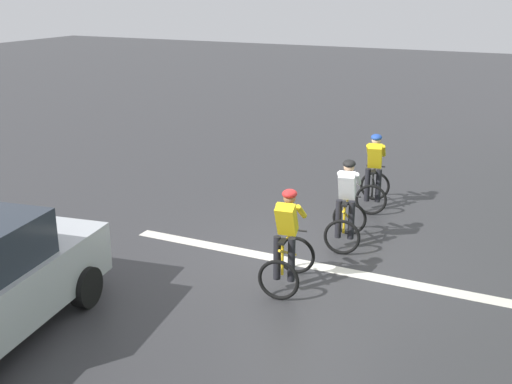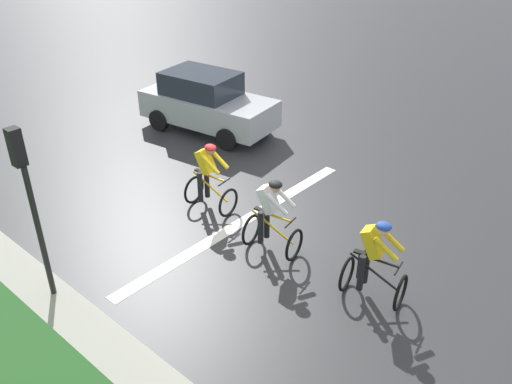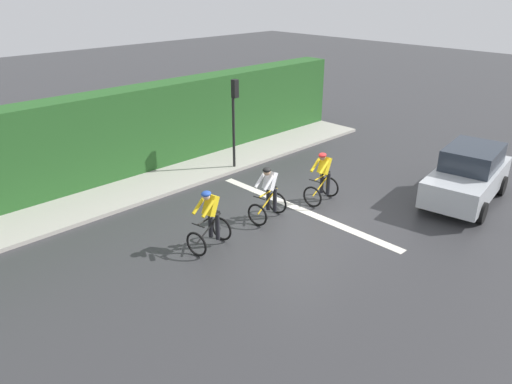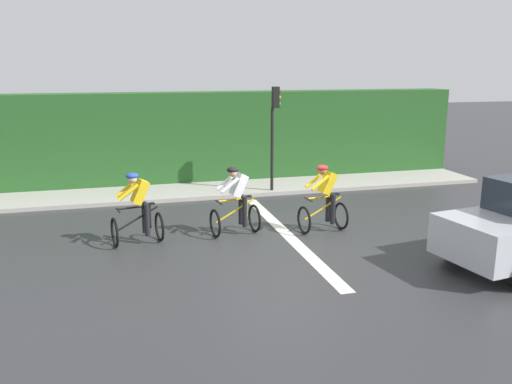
{
  "view_description": "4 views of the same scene",
  "coord_description": "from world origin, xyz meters",
  "px_view_note": "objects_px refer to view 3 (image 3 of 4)",
  "views": [
    {
      "loc": [
        3.63,
        -9.79,
        4.74
      ],
      "look_at": [
        -0.9,
        -0.28,
        1.28
      ],
      "focal_mm": 44.33,
      "sensor_mm": 36.0,
      "label": 1
    },
    {
      "loc": [
        7.38,
        6.92,
        6.68
      ],
      "look_at": [
        -0.28,
        0.08,
        0.74
      ],
      "focal_mm": 38.16,
      "sensor_mm": 36.0,
      "label": 2
    },
    {
      "loc": [
        -8.67,
        10.32,
        6.58
      ],
      "look_at": [
        0.69,
        1.23,
        0.82
      ],
      "focal_mm": 33.99,
      "sensor_mm": 36.0,
      "label": 3
    },
    {
      "loc": [
        -11.55,
        3.75,
        3.96
      ],
      "look_at": [
        -0.05,
        0.68,
        1.12
      ],
      "focal_mm": 37.2,
      "sensor_mm": 36.0,
      "label": 4
    }
  ],
  "objects_px": {
    "traffic_light_near_crossing": "(235,111)",
    "cyclist_lead": "(210,220)",
    "cyclist_mid": "(323,178)",
    "car_silver": "(468,175)",
    "cyclist_second": "(268,194)"
  },
  "relations": [
    {
      "from": "cyclist_lead",
      "to": "car_silver",
      "type": "distance_m",
      "value": 8.49
    },
    {
      "from": "cyclist_second",
      "to": "traffic_light_near_crossing",
      "type": "bearing_deg",
      "value": -28.79
    },
    {
      "from": "cyclist_mid",
      "to": "car_silver",
      "type": "relative_size",
      "value": 0.39
    },
    {
      "from": "cyclist_lead",
      "to": "cyclist_second",
      "type": "distance_m",
      "value": 2.3
    },
    {
      "from": "traffic_light_near_crossing",
      "to": "cyclist_lead",
      "type": "bearing_deg",
      "value": 131.52
    },
    {
      "from": "cyclist_lead",
      "to": "car_silver",
      "type": "relative_size",
      "value": 0.39
    },
    {
      "from": "cyclist_lead",
      "to": "cyclist_mid",
      "type": "relative_size",
      "value": 1.0
    },
    {
      "from": "cyclist_lead",
      "to": "cyclist_second",
      "type": "height_order",
      "value": "same"
    },
    {
      "from": "cyclist_mid",
      "to": "cyclist_second",
      "type": "bearing_deg",
      "value": 81.45
    },
    {
      "from": "cyclist_mid",
      "to": "car_silver",
      "type": "bearing_deg",
      "value": -133.22
    },
    {
      "from": "cyclist_lead",
      "to": "cyclist_mid",
      "type": "distance_m",
      "value": 4.43
    },
    {
      "from": "traffic_light_near_crossing",
      "to": "cyclist_mid",
      "type": "bearing_deg",
      "value": -179.18
    },
    {
      "from": "cyclist_second",
      "to": "traffic_light_near_crossing",
      "type": "height_order",
      "value": "traffic_light_near_crossing"
    },
    {
      "from": "cyclist_second",
      "to": "cyclist_lead",
      "type": "bearing_deg",
      "value": 92.62
    },
    {
      "from": "car_silver",
      "to": "traffic_light_near_crossing",
      "type": "distance_m",
      "value": 8.13
    }
  ]
}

